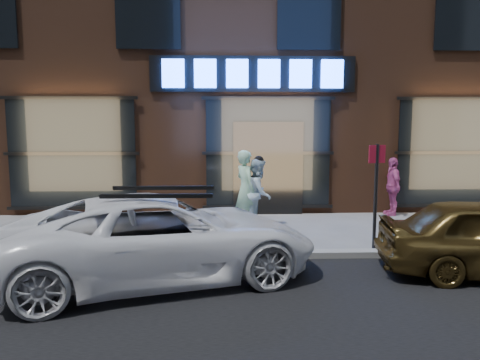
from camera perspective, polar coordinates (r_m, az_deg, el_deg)
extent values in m
plane|color=slate|center=(8.51, 5.91, -9.39)|extent=(90.00, 90.00, 0.00)
cube|color=gray|center=(8.50, 5.92, -9.01)|extent=(60.00, 0.25, 0.12)
cube|color=#54301E|center=(16.32, 2.14, 16.32)|extent=(30.00, 8.00, 10.00)
cube|color=black|center=(12.10, 1.58, 12.80)|extent=(5.20, 0.06, 0.90)
cube|color=black|center=(12.11, 3.44, 1.41)|extent=(1.80, 0.10, 2.40)
cube|color=#FFBF72|center=(12.68, -19.71, 3.07)|extent=(3.00, 0.04, 2.60)
cube|color=black|center=(12.65, -19.77, 3.06)|extent=(3.20, 0.06, 2.80)
cube|color=#FFBF72|center=(12.14, 3.43, 3.32)|extent=(3.00, 0.04, 2.60)
cube|color=black|center=(12.10, 3.45, 3.30)|extent=(3.20, 0.06, 2.80)
cube|color=#FFBF72|center=(13.56, 25.00, 3.06)|extent=(3.00, 0.04, 2.60)
cube|color=black|center=(13.52, 25.08, 3.05)|extent=(3.20, 0.06, 2.80)
cube|color=black|center=(12.42, -11.15, 19.06)|extent=(1.60, 0.06, 1.60)
cube|color=black|center=(12.47, 8.42, 19.07)|extent=(1.60, 0.06, 1.60)
cube|color=black|center=(13.74, 25.88, 17.33)|extent=(1.60, 0.06, 1.60)
cube|color=#2659FF|center=(12.08, -8.15, 12.74)|extent=(0.55, 0.12, 0.70)
cube|color=#2659FF|center=(12.02, -4.26, 12.82)|extent=(0.55, 0.12, 0.70)
cube|color=#2659FF|center=(12.02, -0.35, 12.84)|extent=(0.55, 0.12, 0.70)
cube|color=#2659FF|center=(12.07, 3.55, 12.80)|extent=(0.55, 0.12, 0.70)
cube|color=#2659FF|center=(12.17, 7.40, 12.71)|extent=(0.55, 0.12, 0.70)
cube|color=#2659FF|center=(12.32, 11.16, 12.57)|extent=(0.55, 0.12, 0.70)
imported|color=#BFFBCA|center=(10.66, 0.69, -1.09)|extent=(0.66, 0.76, 1.77)
imported|color=white|center=(10.64, 2.28, -1.63)|extent=(0.77, 0.89, 1.58)
imported|color=#CF5599|center=(12.67, 18.07, -0.75)|extent=(0.37, 0.88, 1.49)
imported|color=white|center=(7.29, -9.58, -6.94)|extent=(5.18, 3.48, 1.32)
cylinder|color=#262628|center=(8.85, 16.18, -2.30)|extent=(0.06, 0.06, 2.02)
cube|color=#A7132D|center=(8.75, 16.37, 3.05)|extent=(0.32, 0.09, 0.32)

